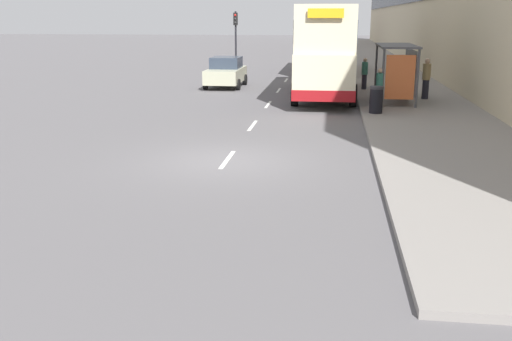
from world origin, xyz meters
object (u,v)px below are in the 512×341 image
Objects in this scene: car_0 at (330,50)px; pedestrian_1 at (426,78)px; double_decker_bus_ahead at (326,40)px; pedestrian_at_shelter at (379,87)px; bus_shelter at (401,62)px; car_2 at (326,40)px; litter_bin at (376,100)px; pedestrian_2 at (365,73)px; car_1 at (326,38)px; double_decker_bus_near at (326,49)px; car_3 at (226,72)px; traffic_light_far_kerb at (236,30)px.

pedestrian_1 reaches higher than car_0.
double_decker_bus_ahead is 6.33× the size of pedestrian_at_shelter.
bus_shelter reaches higher than car_2.
pedestrian_2 is at bearing 90.47° from litter_bin.
litter_bin is (-1.22, -3.23, -1.21)m from bus_shelter.
car_1 reaches higher than car_0.
double_decker_bus_near is at bearing 143.13° from bus_shelter.
car_3 is 11.71m from traffic_light_far_kerb.
bus_shelter is at bearing -76.92° from double_decker_bus_ahead.
car_2 is (-3.80, 50.42, -0.98)m from bus_shelter.
pedestrian_1 reaches higher than car_3.
pedestrian_at_shelter is 0.38× the size of traffic_light_far_kerb.
pedestrian_2 is (1.88, -23.49, 0.12)m from car_0.
car_3 is (-5.67, -22.32, -0.02)m from car_0.
double_decker_bus_near is 6.69× the size of pedestrian_2.
double_decker_bus_near reaches higher than car_0.
car_1 is at bearing 90.69° from double_decker_bus_near.
car_2 is at bearing 90.61° from double_decker_bus_ahead.
car_1 is (-3.95, 56.43, -0.98)m from bus_shelter.
bus_shelter is 4.00× the size of litter_bin.
car_2 is at bearing 92.75° from litter_bin.
bus_shelter is 56.57m from car_1.
double_decker_bus_ahead is at bearing 96.98° from litter_bin.
double_decker_bus_near is 3.12m from pedestrian_2.
traffic_light_far_kerb reaches higher than bus_shelter.
pedestrian_at_shelter reaches higher than car_3.
double_decker_bus_near reaches higher than litter_bin.
bus_shelter is at bearing -59.22° from traffic_light_far_kerb.
double_decker_bus_ahead is 2.47× the size of car_2.
bus_shelter is 2.09m from pedestrian_at_shelter.
car_1 is 1.08× the size of traffic_light_far_kerb.
bus_shelter is at bearing -139.09° from pedestrian_1.
car_3 is (-5.41, -9.11, -1.46)m from double_decker_bus_ahead.
litter_bin is (2.08, -5.71, -1.62)m from double_decker_bus_near.
double_decker_bus_ahead is 9.76× the size of litter_bin.
car_0 is 22.49m from car_2.
pedestrian_at_shelter is 1.00× the size of pedestrian_2.
pedestrian_2 is (-2.61, 3.31, -0.12)m from pedestrian_1.
car_3 is at bearing 171.24° from pedestrian_2.
bus_shelter is 0.41× the size of double_decker_bus_ahead.
bus_shelter reaches higher than pedestrian_at_shelter.
pedestrian_at_shelter is at bearing -60.45° from double_decker_bus_near.
pedestrian_at_shelter is 0.88× the size of pedestrian_1.
traffic_light_far_kerb is (-6.88, 14.60, 0.57)m from double_decker_bus_near.
pedestrian_2 is at bearing -86.86° from car_2.
bus_shelter is 28.14m from car_0.
traffic_light_far_kerb reaches higher than car_1.
pedestrian_1 reaches higher than litter_bin.
traffic_light_far_kerb reaches higher than pedestrian_at_shelter.
car_2 is 46.03m from pedestrian_2.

